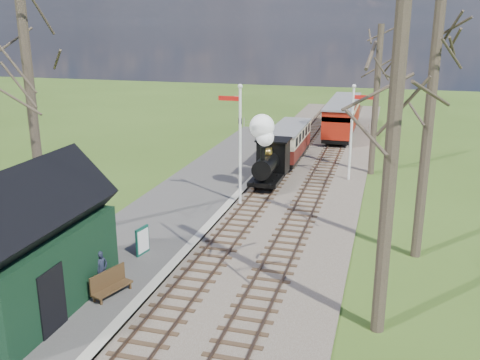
{
  "coord_description": "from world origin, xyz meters",
  "views": [
    {
      "loc": [
        6.38,
        -9.04,
        9.08
      ],
      "look_at": [
        -0.5,
        15.27,
        1.6
      ],
      "focal_mm": 40.0,
      "sensor_mm": 36.0,
      "label": 1
    }
  ],
  "objects_px": {
    "sign_board": "(142,241)",
    "person": "(102,270)",
    "station_shed": "(26,248)",
    "semaphore_near": "(239,137)",
    "locomotive": "(269,154)",
    "coach": "(289,141)",
    "red_carriage_b": "(345,111)",
    "red_carriage_a": "(339,122)",
    "bench": "(110,283)",
    "semaphore_far": "(353,126)"
  },
  "relations": [
    {
      "from": "red_carriage_b",
      "to": "locomotive",
      "type": "bearing_deg",
      "value": -97.92
    },
    {
      "from": "red_carriage_b",
      "to": "red_carriage_a",
      "type": "bearing_deg",
      "value": -90.0
    },
    {
      "from": "station_shed",
      "to": "locomotive",
      "type": "xyz_separation_m",
      "value": [
        4.29,
        15.47,
        -0.3
      ]
    },
    {
      "from": "semaphore_near",
      "to": "red_carriage_a",
      "type": "relative_size",
      "value": 1.13
    },
    {
      "from": "station_shed",
      "to": "bench",
      "type": "relative_size",
      "value": 3.95
    },
    {
      "from": "sign_board",
      "to": "bench",
      "type": "bearing_deg",
      "value": -83.34
    },
    {
      "from": "red_carriage_b",
      "to": "semaphore_far",
      "type": "bearing_deg",
      "value": -83.77
    },
    {
      "from": "coach",
      "to": "bench",
      "type": "xyz_separation_m",
      "value": [
        -2.3,
        -20.09,
        -0.83
      ]
    },
    {
      "from": "station_shed",
      "to": "semaphore_near",
      "type": "relative_size",
      "value": 1.01
    },
    {
      "from": "coach",
      "to": "red_carriage_a",
      "type": "relative_size",
      "value": 1.23
    },
    {
      "from": "semaphore_near",
      "to": "semaphore_far",
      "type": "height_order",
      "value": "semaphore_near"
    },
    {
      "from": "station_shed",
      "to": "bench",
      "type": "height_order",
      "value": "station_shed"
    },
    {
      "from": "semaphore_far",
      "to": "red_carriage_a",
      "type": "xyz_separation_m",
      "value": [
        -1.77,
        10.74,
        -1.75
      ]
    },
    {
      "from": "station_shed",
      "to": "red_carriage_b",
      "type": "bearing_deg",
      "value": 78.61
    },
    {
      "from": "red_carriage_a",
      "to": "bench",
      "type": "distance_m",
      "value": 27.75
    },
    {
      "from": "semaphore_near",
      "to": "red_carriage_b",
      "type": "relative_size",
      "value": 1.13
    },
    {
      "from": "semaphore_near",
      "to": "coach",
      "type": "bearing_deg",
      "value": 85.39
    },
    {
      "from": "red_carriage_a",
      "to": "red_carriage_b",
      "type": "bearing_deg",
      "value": 90.0
    },
    {
      "from": "red_carriage_a",
      "to": "sign_board",
      "type": "xyz_separation_m",
      "value": [
        -5.29,
        -23.97,
        -0.84
      ]
    },
    {
      "from": "coach",
      "to": "person",
      "type": "bearing_deg",
      "value": -97.98
    },
    {
      "from": "semaphore_near",
      "to": "sign_board",
      "type": "relative_size",
      "value": 5.51
    },
    {
      "from": "locomotive",
      "to": "person",
      "type": "relative_size",
      "value": 3.04
    },
    {
      "from": "semaphore_far",
      "to": "coach",
      "type": "bearing_deg",
      "value": 141.11
    },
    {
      "from": "red_carriage_a",
      "to": "coach",
      "type": "bearing_deg",
      "value": -109.82
    },
    {
      "from": "red_carriage_a",
      "to": "station_shed",
      "type": "bearing_deg",
      "value": -103.49
    },
    {
      "from": "coach",
      "to": "person",
      "type": "xyz_separation_m",
      "value": [
        -2.77,
        -19.75,
        -0.55
      ]
    },
    {
      "from": "semaphore_near",
      "to": "red_carriage_b",
      "type": "distance_m",
      "value": 22.59
    },
    {
      "from": "red_carriage_a",
      "to": "person",
      "type": "relative_size",
      "value": 3.96
    },
    {
      "from": "locomotive",
      "to": "coach",
      "type": "bearing_deg",
      "value": 89.89
    },
    {
      "from": "sign_board",
      "to": "person",
      "type": "bearing_deg",
      "value": -91.61
    },
    {
      "from": "red_carriage_a",
      "to": "sign_board",
      "type": "relative_size",
      "value": 4.88
    },
    {
      "from": "locomotive",
      "to": "person",
      "type": "height_order",
      "value": "locomotive"
    },
    {
      "from": "semaphore_far",
      "to": "locomotive",
      "type": "xyz_separation_m",
      "value": [
        -4.39,
        -2.53,
        -1.39
      ]
    },
    {
      "from": "locomotive",
      "to": "sign_board",
      "type": "relative_size",
      "value": 3.75
    },
    {
      "from": "locomotive",
      "to": "coach",
      "type": "xyz_separation_m",
      "value": [
        0.01,
        6.06,
        -0.52
      ]
    },
    {
      "from": "red_carriage_a",
      "to": "person",
      "type": "height_order",
      "value": "red_carriage_a"
    },
    {
      "from": "station_shed",
      "to": "red_carriage_b",
      "type": "relative_size",
      "value": 1.14
    },
    {
      "from": "semaphore_far",
      "to": "locomotive",
      "type": "bearing_deg",
      "value": -150.0
    },
    {
      "from": "sign_board",
      "to": "person",
      "type": "relative_size",
      "value": 0.81
    },
    {
      "from": "semaphore_near",
      "to": "bench",
      "type": "relative_size",
      "value": 3.9
    },
    {
      "from": "locomotive",
      "to": "red_carriage_a",
      "type": "bearing_deg",
      "value": 78.87
    },
    {
      "from": "bench",
      "to": "red_carriage_b",
      "type": "bearing_deg",
      "value": 81.51
    },
    {
      "from": "person",
      "to": "sign_board",
      "type": "bearing_deg",
      "value": 14.25
    },
    {
      "from": "station_shed",
      "to": "bench",
      "type": "bearing_deg",
      "value": 35.83
    },
    {
      "from": "coach",
      "to": "bench",
      "type": "bearing_deg",
      "value": -96.52
    },
    {
      "from": "red_carriage_b",
      "to": "person",
      "type": "xyz_separation_m",
      "value": [
        -5.37,
        -32.47,
        -0.71
      ]
    },
    {
      "from": "semaphore_near",
      "to": "sign_board",
      "type": "xyz_separation_m",
      "value": [
        -1.92,
        -7.23,
        -2.86
      ]
    },
    {
      "from": "red_carriage_b",
      "to": "bench",
      "type": "height_order",
      "value": "red_carriage_b"
    },
    {
      "from": "red_carriage_a",
      "to": "locomotive",
      "type": "bearing_deg",
      "value": -101.13
    },
    {
      "from": "coach",
      "to": "semaphore_far",
      "type": "bearing_deg",
      "value": -38.89
    }
  ]
}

